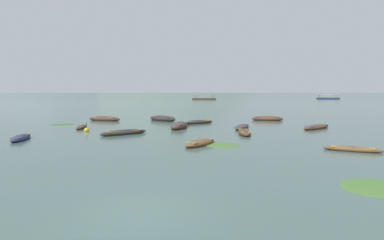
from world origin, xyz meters
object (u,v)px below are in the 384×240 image
(ferry_0, at_px, (328,98))
(ferry_1, at_px, (204,99))
(rowboat_3, at_px, (104,119))
(rowboat_0, at_px, (179,126))
(rowboat_8, at_px, (163,119))
(rowboat_7, at_px, (242,127))
(rowboat_9, at_px, (124,133))
(mooring_buoy, at_px, (87,130))
(rowboat_10, at_px, (352,149))
(rowboat_2, at_px, (21,138))
(rowboat_5, at_px, (197,122))
(rowboat_6, at_px, (244,132))
(rowboat_11, at_px, (81,127))
(rowboat_1, at_px, (267,119))
(rowboat_4, at_px, (316,127))
(rowboat_12, at_px, (200,143))

(ferry_0, relative_size, ferry_1, 0.97)
(rowboat_3, bearing_deg, rowboat_0, -39.66)
(rowboat_3, height_order, rowboat_8, rowboat_8)
(rowboat_7, height_order, ferry_1, ferry_1)
(rowboat_9, bearing_deg, mooring_buoy, 151.88)
(rowboat_7, relative_size, rowboat_10, 1.21)
(rowboat_2, relative_size, rowboat_9, 0.83)
(rowboat_5, distance_m, rowboat_6, 10.03)
(rowboat_0, distance_m, rowboat_11, 9.99)
(rowboat_1, bearing_deg, rowboat_10, -89.44)
(rowboat_0, xyz_separation_m, rowboat_6, (5.89, -4.72, -0.09))
(rowboat_2, distance_m, rowboat_4, 26.87)
(rowboat_4, relative_size, rowboat_9, 1.00)
(rowboat_2, height_order, rowboat_4, rowboat_4)
(rowboat_5, bearing_deg, rowboat_6, -67.01)
(ferry_1, bearing_deg, rowboat_3, -99.76)
(rowboat_1, bearing_deg, rowboat_6, -111.94)
(rowboat_10, distance_m, ferry_0, 145.09)
(rowboat_2, height_order, mooring_buoy, mooring_buoy)
(rowboat_2, xyz_separation_m, ferry_1, (19.69, 118.26, 0.28))
(rowboat_11, bearing_deg, rowboat_9, -40.54)
(rowboat_5, relative_size, ferry_0, 0.40)
(ferry_0, bearing_deg, mooring_buoy, -122.18)
(rowboat_4, distance_m, rowboat_5, 12.98)
(rowboat_4, bearing_deg, rowboat_1, 106.88)
(rowboat_4, xyz_separation_m, ferry_1, (-6.21, 111.08, 0.27))
(rowboat_4, height_order, mooring_buoy, mooring_buoy)
(rowboat_7, bearing_deg, rowboat_4, -2.01)
(rowboat_11, bearing_deg, rowboat_5, 21.48)
(rowboat_2, distance_m, rowboat_7, 19.87)
(rowboat_9, bearing_deg, rowboat_8, 80.07)
(rowboat_5, bearing_deg, mooring_buoy, -146.15)
(rowboat_6, bearing_deg, rowboat_9, -179.96)
(rowboat_3, relative_size, ferry_1, 0.42)
(rowboat_9, bearing_deg, rowboat_4, 12.40)
(rowboat_3, height_order, rowboat_10, rowboat_3)
(mooring_buoy, bearing_deg, rowboat_3, 96.60)
(rowboat_9, xyz_separation_m, rowboat_10, (16.04, -7.76, -0.04))
(rowboat_4, relative_size, rowboat_7, 0.98)
(rowboat_6, height_order, rowboat_10, rowboat_6)
(rowboat_10, bearing_deg, rowboat_12, 167.08)
(rowboat_3, height_order, rowboat_5, rowboat_3)
(rowboat_6, distance_m, rowboat_8, 15.35)
(rowboat_7, relative_size, rowboat_11, 1.32)
(rowboat_2, xyz_separation_m, rowboat_8, (9.59, 16.00, 0.10))
(rowboat_9, relative_size, ferry_1, 0.37)
(rowboat_10, xyz_separation_m, ferry_1, (-3.68, 122.93, 0.32))
(rowboat_0, bearing_deg, rowboat_7, -3.44)
(rowboat_8, height_order, rowboat_12, rowboat_8)
(rowboat_1, distance_m, rowboat_5, 9.95)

